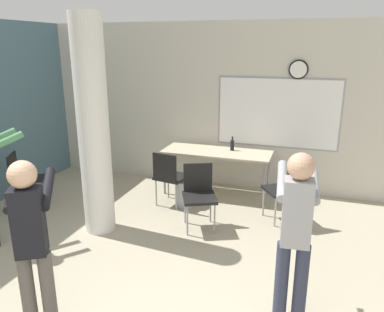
{
  "coord_description": "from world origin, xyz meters",
  "views": [
    {
      "loc": [
        1.26,
        -1.19,
        2.41
      ],
      "look_at": [
        -0.02,
        2.67,
        1.21
      ],
      "focal_mm": 35.0,
      "sensor_mm": 36.0,
      "label": 1
    }
  ],
  "objects_px": {
    "folding_table": "(217,154)",
    "person_playing_front": "(31,237)",
    "bottle_on_table": "(232,145)",
    "chair_table_left": "(169,174)",
    "chair_table_front": "(199,192)",
    "chair_by_left_wall": "(23,177)",
    "chair_table_right": "(285,188)",
    "person_playing_side": "(295,228)"
  },
  "relations": [
    {
      "from": "chair_by_left_wall",
      "to": "person_playing_front",
      "type": "height_order",
      "value": "person_playing_front"
    },
    {
      "from": "bottle_on_table",
      "to": "chair_table_right",
      "type": "height_order",
      "value": "bottle_on_table"
    },
    {
      "from": "chair_by_left_wall",
      "to": "chair_table_right",
      "type": "height_order",
      "value": "same"
    },
    {
      "from": "bottle_on_table",
      "to": "chair_by_left_wall",
      "type": "xyz_separation_m",
      "value": [
        -2.84,
        -1.62,
        -0.32
      ]
    },
    {
      "from": "chair_table_right",
      "to": "person_playing_side",
      "type": "bearing_deg",
      "value": -83.43
    },
    {
      "from": "bottle_on_table",
      "to": "chair_table_front",
      "type": "xyz_separation_m",
      "value": [
        -0.15,
        -1.35,
        -0.32
      ]
    },
    {
      "from": "chair_table_left",
      "to": "person_playing_side",
      "type": "relative_size",
      "value": 0.54
    },
    {
      "from": "chair_by_left_wall",
      "to": "chair_table_front",
      "type": "distance_m",
      "value": 2.71
    },
    {
      "from": "chair_table_right",
      "to": "chair_table_front",
      "type": "distance_m",
      "value": 1.2
    },
    {
      "from": "folding_table",
      "to": "person_playing_front",
      "type": "distance_m",
      "value": 3.63
    },
    {
      "from": "folding_table",
      "to": "chair_table_left",
      "type": "distance_m",
      "value": 0.91
    },
    {
      "from": "chair_table_right",
      "to": "folding_table",
      "type": "bearing_deg",
      "value": 148.58
    },
    {
      "from": "bottle_on_table",
      "to": "person_playing_front",
      "type": "xyz_separation_m",
      "value": [
        -0.82,
        -3.71,
        0.1
      ]
    },
    {
      "from": "chair_by_left_wall",
      "to": "person_playing_front",
      "type": "relative_size",
      "value": 0.55
    },
    {
      "from": "bottle_on_table",
      "to": "chair_table_left",
      "type": "height_order",
      "value": "bottle_on_table"
    },
    {
      "from": "chair_table_front",
      "to": "person_playing_front",
      "type": "height_order",
      "value": "person_playing_front"
    },
    {
      "from": "folding_table",
      "to": "chair_by_left_wall",
      "type": "relative_size",
      "value": 2.04
    },
    {
      "from": "chair_table_right",
      "to": "person_playing_side",
      "type": "height_order",
      "value": "person_playing_side"
    },
    {
      "from": "chair_by_left_wall",
      "to": "chair_table_right",
      "type": "relative_size",
      "value": 1.0
    },
    {
      "from": "chair_table_left",
      "to": "person_playing_front",
      "type": "bearing_deg",
      "value": -90.69
    },
    {
      "from": "chair_table_front",
      "to": "chair_table_right",
      "type": "bearing_deg",
      "value": 24.91
    },
    {
      "from": "folding_table",
      "to": "bottle_on_table",
      "type": "xyz_separation_m",
      "value": [
        0.22,
        0.14,
        0.14
      ]
    },
    {
      "from": "chair_table_front",
      "to": "chair_by_left_wall",
      "type": "bearing_deg",
      "value": -174.45
    },
    {
      "from": "chair_table_right",
      "to": "chair_table_left",
      "type": "bearing_deg",
      "value": 179.41
    },
    {
      "from": "bottle_on_table",
      "to": "person_playing_front",
      "type": "height_order",
      "value": "person_playing_front"
    },
    {
      "from": "chair_table_left",
      "to": "person_playing_side",
      "type": "xyz_separation_m",
      "value": [
        1.97,
        -2.08,
        0.44
      ]
    },
    {
      "from": "bottle_on_table",
      "to": "chair_by_left_wall",
      "type": "relative_size",
      "value": 0.27
    },
    {
      "from": "person_playing_front",
      "to": "chair_table_left",
      "type": "bearing_deg",
      "value": 89.31
    },
    {
      "from": "folding_table",
      "to": "chair_table_right",
      "type": "height_order",
      "value": "chair_table_right"
    },
    {
      "from": "chair_table_left",
      "to": "chair_by_left_wall",
      "type": "bearing_deg",
      "value": -159.07
    },
    {
      "from": "bottle_on_table",
      "to": "folding_table",
      "type": "bearing_deg",
      "value": -148.34
    },
    {
      "from": "chair_by_left_wall",
      "to": "chair_table_right",
      "type": "distance_m",
      "value": 3.86
    },
    {
      "from": "chair_table_right",
      "to": "person_playing_front",
      "type": "height_order",
      "value": "person_playing_front"
    },
    {
      "from": "bottle_on_table",
      "to": "person_playing_side",
      "type": "relative_size",
      "value": 0.15
    },
    {
      "from": "person_playing_front",
      "to": "chair_by_left_wall",
      "type": "bearing_deg",
      "value": 133.93
    },
    {
      "from": "person_playing_side",
      "to": "chair_by_left_wall",
      "type": "bearing_deg",
      "value": 162.16
    },
    {
      "from": "person_playing_front",
      "to": "bottle_on_table",
      "type": "bearing_deg",
      "value": 77.48
    },
    {
      "from": "chair_table_front",
      "to": "folding_table",
      "type": "bearing_deg",
      "value": 93.44
    },
    {
      "from": "folding_table",
      "to": "chair_table_front",
      "type": "xyz_separation_m",
      "value": [
        0.07,
        -1.22,
        -0.18
      ]
    },
    {
      "from": "person_playing_side",
      "to": "chair_table_front",
      "type": "bearing_deg",
      "value": 130.47
    },
    {
      "from": "chair_table_left",
      "to": "chair_table_front",
      "type": "bearing_deg",
      "value": -39.33
    },
    {
      "from": "bottle_on_table",
      "to": "person_playing_side",
      "type": "bearing_deg",
      "value": -67.98
    }
  ]
}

